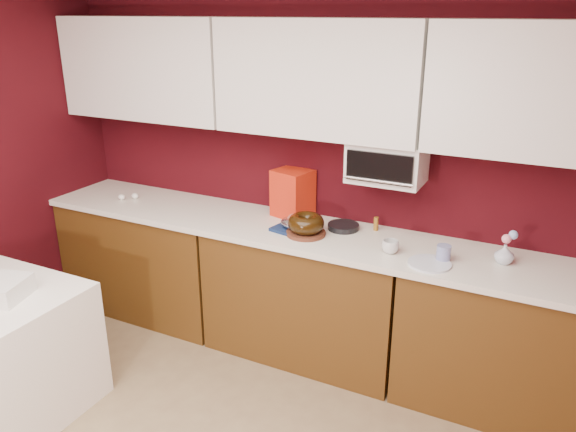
# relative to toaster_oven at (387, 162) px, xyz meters

# --- Properties ---
(wall_back) EXTENTS (4.00, 0.02, 2.50)m
(wall_back) POSITION_rel_toaster_oven_xyz_m (-0.45, 0.15, -0.12)
(wall_back) COLOR #3B080D
(wall_back) RESTS_ON floor
(base_cabinet_left) EXTENTS (1.31, 0.58, 0.86)m
(base_cabinet_left) POSITION_rel_toaster_oven_xyz_m (-1.78, -0.17, -0.95)
(base_cabinet_left) COLOR #523210
(base_cabinet_left) RESTS_ON floor
(base_cabinet_center) EXTENTS (1.31, 0.58, 0.86)m
(base_cabinet_center) POSITION_rel_toaster_oven_xyz_m (-0.45, -0.17, -0.95)
(base_cabinet_center) COLOR #523210
(base_cabinet_center) RESTS_ON floor
(base_cabinet_right) EXTENTS (1.31, 0.58, 0.86)m
(base_cabinet_right) POSITION_rel_toaster_oven_xyz_m (0.88, -0.17, -0.95)
(base_cabinet_right) COLOR #523210
(base_cabinet_right) RESTS_ON floor
(countertop) EXTENTS (4.00, 0.62, 0.04)m
(countertop) POSITION_rel_toaster_oven_xyz_m (-0.45, -0.17, -0.49)
(countertop) COLOR white
(countertop) RESTS_ON base_cabinet_center
(upper_cabinet_left) EXTENTS (1.31, 0.33, 0.70)m
(upper_cabinet_left) POSITION_rel_toaster_oven_xyz_m (-1.78, -0.02, 0.48)
(upper_cabinet_left) COLOR white
(upper_cabinet_left) RESTS_ON wall_back
(upper_cabinet_center) EXTENTS (1.31, 0.33, 0.70)m
(upper_cabinet_center) POSITION_rel_toaster_oven_xyz_m (-0.45, -0.02, 0.48)
(upper_cabinet_center) COLOR white
(upper_cabinet_center) RESTS_ON wall_back
(upper_cabinet_right) EXTENTS (1.31, 0.33, 0.70)m
(upper_cabinet_right) POSITION_rel_toaster_oven_xyz_m (0.88, -0.02, 0.48)
(upper_cabinet_right) COLOR white
(upper_cabinet_right) RESTS_ON wall_back
(toaster_oven) EXTENTS (0.45, 0.30, 0.25)m
(toaster_oven) POSITION_rel_toaster_oven_xyz_m (0.00, 0.00, 0.00)
(toaster_oven) COLOR white
(toaster_oven) RESTS_ON upper_cabinet_center
(toaster_oven_door) EXTENTS (0.40, 0.02, 0.18)m
(toaster_oven_door) POSITION_rel_toaster_oven_xyz_m (0.00, -0.16, 0.00)
(toaster_oven_door) COLOR black
(toaster_oven_door) RESTS_ON toaster_oven
(toaster_oven_handle) EXTENTS (0.42, 0.02, 0.02)m
(toaster_oven_handle) POSITION_rel_toaster_oven_xyz_m (0.00, -0.18, -0.07)
(toaster_oven_handle) COLOR silver
(toaster_oven_handle) RESTS_ON toaster_oven
(cake_base) EXTENTS (0.32, 0.32, 0.02)m
(cake_base) POSITION_rel_toaster_oven_xyz_m (-0.43, -0.23, -0.46)
(cake_base) COLOR #592B1A
(cake_base) RESTS_ON countertop
(bundt_cake) EXTENTS (0.25, 0.25, 0.09)m
(bundt_cake) POSITION_rel_toaster_oven_xyz_m (-0.43, -0.23, -0.39)
(bundt_cake) COLOR black
(bundt_cake) RESTS_ON cake_base
(navy_towel) EXTENTS (0.31, 0.27, 0.02)m
(navy_towel) POSITION_rel_toaster_oven_xyz_m (-0.52, -0.20, -0.46)
(navy_towel) COLOR navy
(navy_towel) RESTS_ON countertop
(foil_ham_nest) EXTENTS (0.21, 0.19, 0.07)m
(foil_ham_nest) POSITION_rel_toaster_oven_xyz_m (-0.52, -0.20, -0.42)
(foil_ham_nest) COLOR silver
(foil_ham_nest) RESTS_ON navy_towel
(roasted_ham) EXTENTS (0.12, 0.11, 0.07)m
(roasted_ham) POSITION_rel_toaster_oven_xyz_m (-0.52, -0.20, -0.40)
(roasted_ham) COLOR #A95C4D
(roasted_ham) RESTS_ON foil_ham_nest
(pandoro_box) EXTENTS (0.28, 0.27, 0.32)m
(pandoro_box) POSITION_rel_toaster_oven_xyz_m (-0.67, 0.05, -0.31)
(pandoro_box) COLOR #AF0B0F
(pandoro_box) RESTS_ON countertop
(dark_pan) EXTENTS (0.22, 0.22, 0.04)m
(dark_pan) POSITION_rel_toaster_oven_xyz_m (-0.26, -0.03, -0.46)
(dark_pan) COLOR black
(dark_pan) RESTS_ON countertop
(coffee_mug) EXTENTS (0.10, 0.10, 0.10)m
(coffee_mug) POSITION_rel_toaster_oven_xyz_m (0.13, -0.26, -0.43)
(coffee_mug) COLOR silver
(coffee_mug) RESTS_ON countertop
(blue_jar) EXTENTS (0.09, 0.09, 0.10)m
(blue_jar) POSITION_rel_toaster_oven_xyz_m (0.43, -0.24, -0.43)
(blue_jar) COLOR navy
(blue_jar) RESTS_ON countertop
(flower_vase) EXTENTS (0.09, 0.09, 0.13)m
(flower_vase) POSITION_rel_toaster_oven_xyz_m (0.74, -0.11, -0.41)
(flower_vase) COLOR silver
(flower_vase) RESTS_ON countertop
(flower_pink) EXTENTS (0.05, 0.05, 0.05)m
(flower_pink) POSITION_rel_toaster_oven_xyz_m (0.74, -0.11, -0.33)
(flower_pink) COLOR pink
(flower_pink) RESTS_ON flower_vase
(flower_blue) EXTENTS (0.05, 0.05, 0.05)m
(flower_blue) POSITION_rel_toaster_oven_xyz_m (0.77, -0.09, -0.30)
(flower_blue) COLOR #95B4EE
(flower_blue) RESTS_ON flower_vase
(china_plate) EXTENTS (0.30, 0.30, 0.01)m
(china_plate) POSITION_rel_toaster_oven_xyz_m (0.37, -0.32, -0.47)
(china_plate) COLOR white
(china_plate) RESTS_ON countertop
(amber_bottle) EXTENTS (0.04, 0.04, 0.09)m
(amber_bottle) POSITION_rel_toaster_oven_xyz_m (-0.06, 0.04, -0.43)
(amber_bottle) COLOR #8D5C19
(amber_bottle) RESTS_ON countertop
(egg_left) EXTENTS (0.07, 0.06, 0.04)m
(egg_left) POSITION_rel_toaster_oven_xyz_m (-1.96, -0.22, -0.45)
(egg_left) COLOR white
(egg_left) RESTS_ON countertop
(egg_right) EXTENTS (0.06, 0.05, 0.04)m
(egg_right) POSITION_rel_toaster_oven_xyz_m (-1.89, -0.16, -0.45)
(egg_right) COLOR white
(egg_right) RESTS_ON countertop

